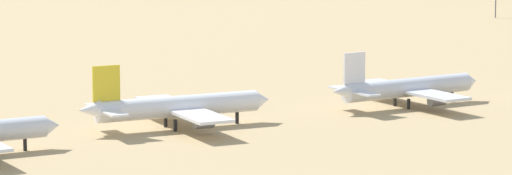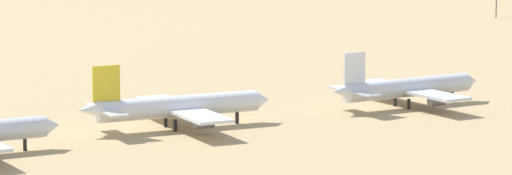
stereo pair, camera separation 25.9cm
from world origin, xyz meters
name	(u,v)px [view 1 (the left image)]	position (x,y,z in m)	size (l,w,h in m)	color
ground	(205,134)	(0.00, 0.00, 0.00)	(4000.00, 4000.00, 0.00)	tan
parked_jet_yellow_4	(176,107)	(-2.40, 6.55, 3.88)	(35.77, 30.03, 11.83)	white
parked_jet_white_5	(406,88)	(45.54, 6.85, 3.68)	(33.98, 28.60, 11.22)	silver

